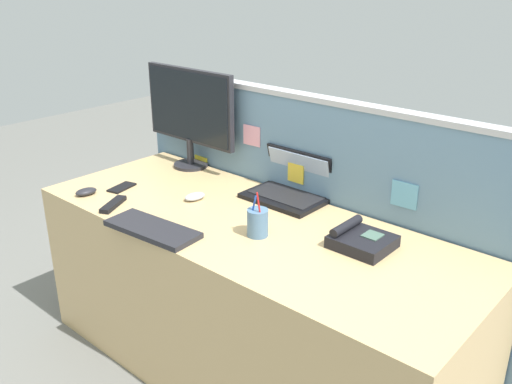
% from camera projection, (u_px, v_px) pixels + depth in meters
% --- Properties ---
extents(ground_plane, '(10.00, 10.00, 0.00)m').
position_uv_depth(ground_plane, '(249.00, 370.00, 2.59)').
color(ground_plane, slate).
extents(desk, '(1.98, 0.75, 0.76)m').
position_uv_depth(desk, '(248.00, 300.00, 2.44)').
color(desk, tan).
rests_on(desk, ground_plane).
extents(cubicle_divider, '(2.11, 0.08, 1.22)m').
position_uv_depth(cubicle_divider, '(307.00, 222.00, 2.64)').
color(cubicle_divider, '#6084A3').
rests_on(cubicle_divider, ground_plane).
extents(desktop_monitor, '(0.59, 0.18, 0.51)m').
position_uv_depth(desktop_monitor, '(190.00, 110.00, 2.83)').
color(desktop_monitor, '#232328').
rests_on(desktop_monitor, desk).
extents(laptop, '(0.36, 0.27, 0.21)m').
position_uv_depth(laptop, '(291.00, 187.00, 2.54)').
color(laptop, black).
rests_on(laptop, desk).
extents(desk_phone, '(0.21, 0.20, 0.08)m').
position_uv_depth(desk_phone, '(361.00, 240.00, 2.09)').
color(desk_phone, black).
rests_on(desk_phone, desk).
extents(keyboard_main, '(0.42, 0.19, 0.02)m').
position_uv_depth(keyboard_main, '(152.00, 229.00, 2.22)').
color(keyboard_main, '#232328').
rests_on(keyboard_main, desk).
extents(computer_mouse_right_hand, '(0.07, 0.11, 0.03)m').
position_uv_depth(computer_mouse_right_hand, '(86.00, 192.00, 2.57)').
color(computer_mouse_right_hand, '#232328').
rests_on(computer_mouse_right_hand, desk).
extents(computer_mouse_left_hand, '(0.08, 0.11, 0.03)m').
position_uv_depth(computer_mouse_left_hand, '(195.00, 196.00, 2.52)').
color(computer_mouse_left_hand, '#B2B5BC').
rests_on(computer_mouse_left_hand, desk).
extents(pen_cup, '(0.08, 0.08, 0.19)m').
position_uv_depth(pen_cup, '(258.00, 222.00, 2.17)').
color(pen_cup, '#4C7093').
rests_on(pen_cup, desk).
extents(cell_phone_black_slab, '(0.10, 0.15, 0.01)m').
position_uv_depth(cell_phone_black_slab, '(122.00, 187.00, 2.65)').
color(cell_phone_black_slab, black).
rests_on(cell_phone_black_slab, desk).
extents(tv_remote, '(0.12, 0.17, 0.02)m').
position_uv_depth(tv_remote, '(113.00, 204.00, 2.45)').
color(tv_remote, black).
rests_on(tv_remote, desk).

